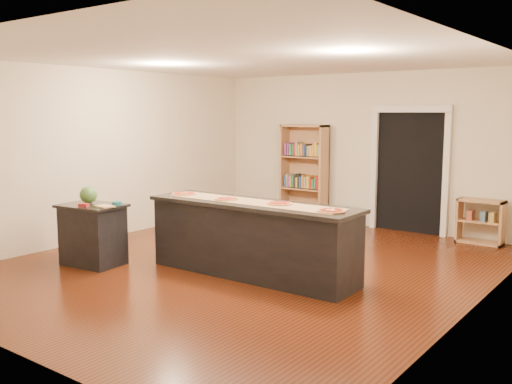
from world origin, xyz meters
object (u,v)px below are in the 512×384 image
Objects in this scene: side_counter at (93,234)px; bookshelf at (304,173)px; low_shelf at (480,221)px; kitchen_island at (252,239)px; watermelon at (88,195)px; waste_bin at (343,217)px.

side_counter is 0.46× the size of bookshelf.
low_shelf is (3.92, 4.52, -0.07)m from side_counter.
bookshelf is (-1.48, 3.61, 0.45)m from kitchen_island.
low_shelf is 3.01× the size of watermelon.
side_counter is at bearing -109.39° from waste_bin.
low_shelf reaches higher than waste_bin.
bookshelf is at bearing 80.81° from watermelon.
kitchen_island is 2.41m from watermelon.
waste_bin is 1.59× the size of watermelon.
waste_bin is 4.71m from watermelon.
kitchen_island is 3.93m from bookshelf.
watermelon is at bearing -99.19° from bookshelf.
kitchen_island is at bearing -67.78° from bookshelf.
watermelon reaches higher than waste_bin.
bookshelf is (0.60, 4.51, 0.50)m from side_counter.
bookshelf is at bearing 172.17° from waste_bin.
side_counter reaches higher than low_shelf.
kitchen_island is at bearing 17.00° from side_counter.
side_counter is at bearing -97.61° from bookshelf.
side_counter is (-2.08, -0.89, -0.06)m from kitchen_island.
kitchen_island is 1.56× the size of bookshelf.
watermelon is (-0.72, -4.46, 0.03)m from bookshelf.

